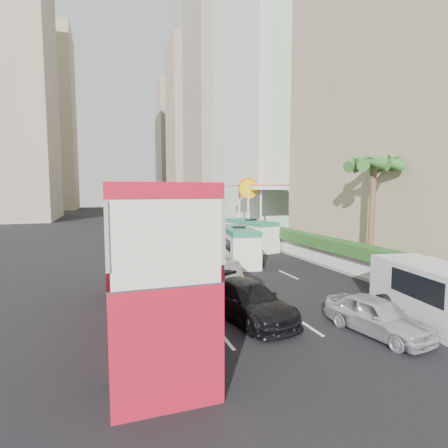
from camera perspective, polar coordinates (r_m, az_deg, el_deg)
name	(u,v)px	position (r m, az deg, el deg)	size (l,w,h in m)	color
ground_plane	(288,307)	(15.41, 10.43, -13.11)	(200.00, 200.00, 0.00)	black
double_decker_bus	(142,256)	(12.98, -13.22, -5.13)	(2.50, 11.00, 5.06)	red
car_silver_lane_a	(223,296)	(16.65, -0.22, -11.61)	(1.64, 4.70, 1.55)	silver
car_silver_lane_b	(376,334)	(13.56, 23.59, -16.13)	(1.52, 3.78, 1.29)	silver
car_black	(247,318)	(13.91, 3.84, -15.12)	(1.97, 4.86, 1.41)	black
van_asset	(208,247)	(30.69, -2.59, -3.73)	(2.18, 4.72, 1.31)	silver
minibus_near	(239,245)	(23.69, 2.39, -3.52)	(1.80, 5.39, 2.39)	silver
minibus_far	(251,235)	(29.37, 4.38, -1.77)	(1.82, 5.47, 2.42)	silver
panel_van_near	(442,297)	(15.00, 32.00, -10.06)	(2.17, 5.43, 2.17)	silver
panel_van_far	(224,227)	(36.25, -0.05, -0.54)	(2.23, 5.58, 2.23)	silver
sidewalk	(250,232)	(41.33, 4.32, -1.25)	(6.00, 120.00, 0.18)	#99968C
kerb_wall	(271,240)	(30.19, 7.69, -2.62)	(0.30, 44.00, 1.00)	silver
hedge	(271,230)	(30.08, 7.71, -1.02)	(1.10, 44.00, 0.70)	#2D6626
palm_tree	(372,216)	(22.53, 22.99, 1.18)	(0.36, 0.36, 6.40)	brown
shell_station	(266,210)	(39.71, 6.82, 2.31)	(6.50, 8.00, 5.50)	silver
tower_stripe	(285,22)	(58.31, 9.90, 29.78)	(16.00, 18.00, 58.00)	white
tower_mid	(228,94)	(77.73, 0.72, 20.42)	(16.00, 16.00, 50.00)	tan
tower_far_a	(195,128)	(99.25, -4.69, 15.33)	(14.00, 14.00, 44.00)	tan
tower_far_b	(179,145)	(120.15, -7.33, 12.60)	(14.00, 14.00, 40.00)	tan
tower_left_b	(41,121)	(105.34, -27.67, 14.72)	(16.00, 16.00, 46.00)	tan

